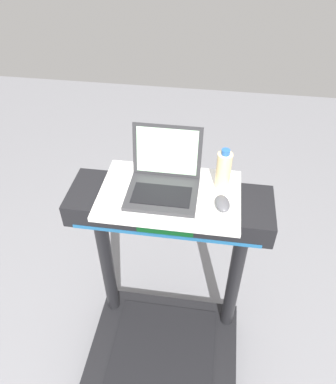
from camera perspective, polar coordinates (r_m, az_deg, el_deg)
desk_board at (r=1.61m, az=0.26°, el=-0.45°), size 0.61×0.40×0.02m
laptop at (r=1.59m, az=-0.64°, el=1.90°), size 0.30×0.28×0.25m
computer_mouse at (r=1.54m, az=8.34°, el=-1.74°), size 0.08×0.11×0.03m
water_bottle at (r=1.60m, az=8.51°, el=3.36°), size 0.06×0.06×0.19m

